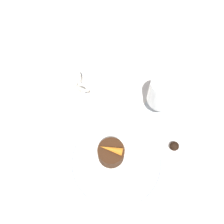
# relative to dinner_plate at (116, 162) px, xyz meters

# --- Properties ---
(ground_plane) EXTENTS (3.00, 3.00, 0.00)m
(ground_plane) POSITION_rel_dinner_plate_xyz_m (-0.02, 0.02, -0.01)
(ground_plane) COLOR white
(dinner_plate) EXTENTS (0.22, 0.22, 0.01)m
(dinner_plate) POSITION_rel_dinner_plate_xyz_m (0.00, 0.00, 0.00)
(dinner_plate) COLOR white
(dinner_plate) RESTS_ON ground_plane
(saucer) EXTENTS (0.13, 0.13, 0.01)m
(saucer) POSITION_rel_dinner_plate_xyz_m (-0.20, 0.14, -0.00)
(saucer) COLOR white
(saucer) RESTS_ON ground_plane
(coffee_cup) EXTENTS (0.13, 0.10, 0.06)m
(coffee_cup) POSITION_rel_dinner_plate_xyz_m (-0.20, 0.14, 0.03)
(coffee_cup) COLOR white
(coffee_cup) RESTS_ON saucer
(spoon) EXTENTS (0.04, 0.11, 0.00)m
(spoon) POSITION_rel_dinner_plate_xyz_m (-0.16, 0.13, 0.00)
(spoon) COLOR silver
(spoon) RESTS_ON saucer
(wine_glass) EXTENTS (0.07, 0.07, 0.13)m
(wine_glass) POSITION_rel_dinner_plate_xyz_m (0.05, 0.17, 0.08)
(wine_glass) COLOR silver
(wine_glass) RESTS_ON ground_plane
(fork) EXTENTS (0.03, 0.17, 0.01)m
(fork) POSITION_rel_dinner_plate_xyz_m (0.17, 0.05, -0.01)
(fork) COLOR silver
(fork) RESTS_ON ground_plane
(dessert_cake) EXTENTS (0.06, 0.06, 0.04)m
(dessert_cake) POSITION_rel_dinner_plate_xyz_m (-0.02, 0.01, 0.03)
(dessert_cake) COLOR #381E0F
(dessert_cake) RESTS_ON dinner_plate
(carrot_garnish) EXTENTS (0.05, 0.02, 0.02)m
(carrot_garnish) POSITION_rel_dinner_plate_xyz_m (-0.02, 0.01, 0.06)
(carrot_garnish) COLOR orange
(carrot_garnish) RESTS_ON dessert_cake
(chocolate_truffle) EXTENTS (0.02, 0.02, 0.02)m
(chocolate_truffle) POSITION_rel_dinner_plate_xyz_m (0.12, 0.08, 0.00)
(chocolate_truffle) COLOR black
(chocolate_truffle) RESTS_ON ground_plane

